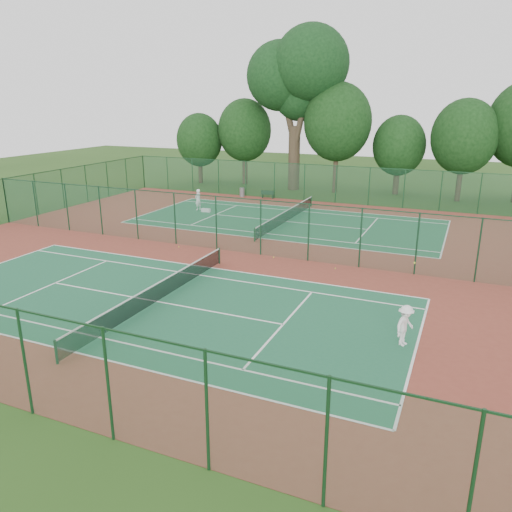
# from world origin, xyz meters

# --- Properties ---
(ground) EXTENTS (120.00, 120.00, 0.00)m
(ground) POSITION_xyz_m (0.00, 0.00, 0.00)
(ground) COLOR #264816
(ground) RESTS_ON ground
(red_pad) EXTENTS (40.00, 36.00, 0.01)m
(red_pad) POSITION_xyz_m (0.00, 0.00, 0.01)
(red_pad) COLOR brown
(red_pad) RESTS_ON ground
(court_near) EXTENTS (23.77, 10.97, 0.01)m
(court_near) POSITION_xyz_m (0.00, -9.00, 0.01)
(court_near) COLOR #1D5B3B
(court_near) RESTS_ON red_pad
(court_far) EXTENTS (23.77, 10.97, 0.01)m
(court_far) POSITION_xyz_m (0.00, 9.00, 0.01)
(court_far) COLOR #1C5A35
(court_far) RESTS_ON red_pad
(fence_north) EXTENTS (40.00, 0.09, 3.50)m
(fence_north) POSITION_xyz_m (0.00, 18.00, 1.76)
(fence_north) COLOR #17452E
(fence_north) RESTS_ON ground
(fence_west) EXTENTS (0.09, 36.00, 3.50)m
(fence_west) POSITION_xyz_m (-20.00, 0.00, 1.76)
(fence_west) COLOR #18482D
(fence_west) RESTS_ON ground
(fence_divider) EXTENTS (40.00, 0.09, 3.50)m
(fence_divider) POSITION_xyz_m (0.00, 0.00, 1.76)
(fence_divider) COLOR #17472E
(fence_divider) RESTS_ON ground
(tennis_net_near) EXTENTS (0.10, 12.90, 0.97)m
(tennis_net_near) POSITION_xyz_m (0.00, -9.00, 0.54)
(tennis_net_near) COLOR #143721
(tennis_net_near) RESTS_ON ground
(tennis_net_far) EXTENTS (0.10, 12.90, 0.97)m
(tennis_net_far) POSITION_xyz_m (0.00, 9.00, 0.54)
(tennis_net_far) COLOR #163D1F
(tennis_net_far) RESTS_ON ground
(player_near) EXTENTS (0.98, 1.23, 1.66)m
(player_near) POSITION_xyz_m (11.38, -8.87, 0.85)
(player_near) COLOR white
(player_near) RESTS_ON court_near
(player_far) EXTENTS (0.59, 0.75, 1.82)m
(player_far) POSITION_xyz_m (-8.67, 10.08, 0.93)
(player_far) COLOR white
(player_far) RESTS_ON court_far
(trash_bin) EXTENTS (0.62, 0.62, 0.88)m
(trash_bin) POSITION_xyz_m (-7.82, 17.37, 0.45)
(trash_bin) COLOR slate
(trash_bin) RESTS_ON red_pad
(bench) EXTENTS (1.33, 0.57, 0.79)m
(bench) POSITION_xyz_m (-5.14, 17.54, 0.42)
(bench) COLOR black
(bench) RESTS_ON red_pad
(kit_bag) EXTENTS (0.81, 0.34, 0.30)m
(kit_bag) POSITION_xyz_m (-7.63, 9.58, 0.16)
(kit_bag) COLOR silver
(kit_bag) RESTS_ON red_pad
(stray_ball_a) EXTENTS (0.07, 0.07, 0.07)m
(stray_ball_a) POSITION_xyz_m (6.53, -0.85, 0.04)
(stray_ball_a) COLOR #CBEA36
(stray_ball_a) RESTS_ON red_pad
(stray_ball_b) EXTENTS (0.07, 0.07, 0.07)m
(stray_ball_b) POSITION_xyz_m (2.53, -0.28, 0.04)
(stray_ball_b) COLOR #E5F238
(stray_ball_b) RESTS_ON red_pad
(stray_ball_c) EXTENTS (0.07, 0.07, 0.07)m
(stray_ball_c) POSITION_xyz_m (-4.01, -0.66, 0.05)
(stray_ball_c) COLOR #D2DD33
(stray_ball_c) RESTS_ON red_pad
(big_tree) EXTENTS (10.74, 7.86, 16.51)m
(big_tree) POSITION_xyz_m (-4.42, 23.68, 11.69)
(big_tree) COLOR #372A1E
(big_tree) RESTS_ON ground
(evergreen_row) EXTENTS (39.00, 5.00, 12.00)m
(evergreen_row) POSITION_xyz_m (0.50, 24.25, 0.00)
(evergreen_row) COLOR black
(evergreen_row) RESTS_ON ground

